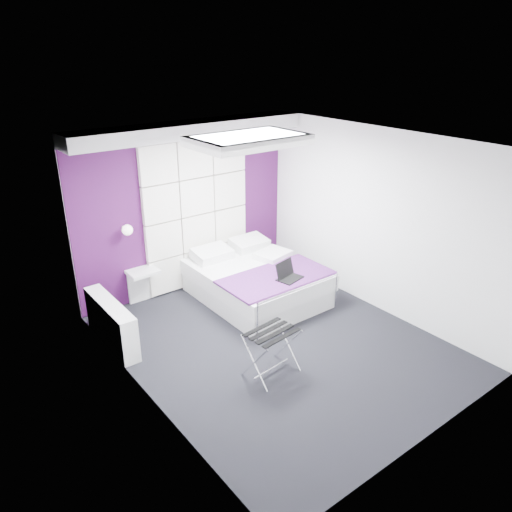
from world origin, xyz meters
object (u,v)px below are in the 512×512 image
(radiator, at_px, (111,323))
(bed, at_px, (256,281))
(laptop, at_px, (288,274))
(wall_lamp, at_px, (126,229))
(nightstand, at_px, (143,272))
(luggage_rack, at_px, (271,353))

(radiator, xyz_separation_m, bed, (2.24, -0.13, -0.01))
(radiator, distance_m, laptop, 2.47)
(wall_lamp, xyz_separation_m, bed, (1.60, -0.89, -0.93))
(bed, height_order, nightstand, bed)
(luggage_rack, bearing_deg, wall_lamp, 97.11)
(radiator, distance_m, nightstand, 1.11)
(radiator, xyz_separation_m, luggage_rack, (1.23, -1.75, -0.01))
(nightstand, distance_m, laptop, 2.12)
(bed, distance_m, laptop, 0.70)
(laptop, bearing_deg, radiator, 149.18)
(bed, bearing_deg, laptop, -81.40)
(radiator, xyz_separation_m, laptop, (2.33, -0.74, 0.30))
(radiator, distance_m, luggage_rack, 2.14)
(bed, height_order, laptop, laptop)
(radiator, height_order, nightstand, radiator)
(bed, relative_size, luggage_rack, 3.34)
(radiator, relative_size, bed, 0.62)
(wall_lamp, height_order, bed, wall_lamp)
(luggage_rack, xyz_separation_m, laptop, (1.10, 1.00, 0.32))
(laptop, bearing_deg, nightstand, 123.05)
(wall_lamp, distance_m, nightstand, 0.71)
(bed, bearing_deg, luggage_rack, -121.97)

